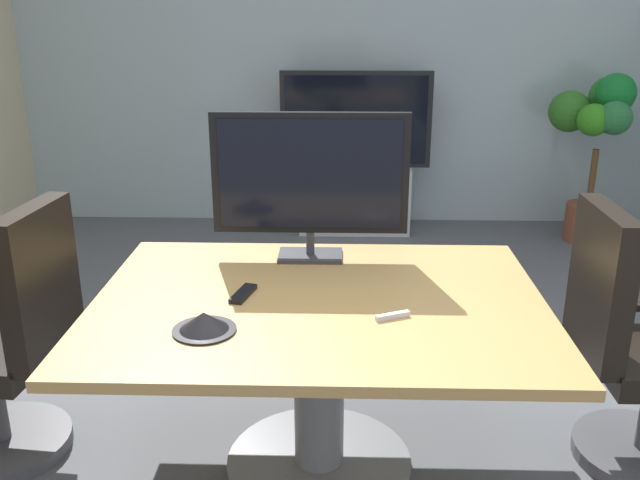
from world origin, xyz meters
The scene contains 11 objects.
ground_plane centered at (0.00, 0.00, 0.00)m, with size 7.71×7.71×0.00m, color #515459.
wall_back_glass_partition centered at (0.00, 3.35, 1.31)m, with size 5.43×0.10×2.62m, color #9EB2B7.
conference_table centered at (-0.07, -0.11, 0.55)m, with size 1.71×1.26×0.75m.
office_chair_left centered at (-1.33, -0.06, 0.46)m, with size 0.62×0.59×1.09m.
office_chair_right centered at (1.18, -0.03, 0.46)m, with size 0.60×0.57×1.09m.
tv_monitor centered at (-0.13, 0.34, 1.11)m, with size 0.84×0.18×0.64m.
wall_display_unit centered at (0.12, 3.00, 0.44)m, with size 1.20×0.36×1.31m.
potted_plant centered at (1.98, 2.85, 0.87)m, with size 0.65×0.63×1.31m.
conference_phone centered at (-0.46, -0.40, 0.78)m, with size 0.22×0.22×0.07m.
remote_control centered at (-0.37, -0.09, 0.76)m, with size 0.05×0.17×0.02m, color black.
whiteboard_marker centered at (0.19, -0.28, 0.76)m, with size 0.13×0.02×0.02m, color silver.
Camera 1 is at (0.00, -2.51, 1.82)m, focal length 38.76 mm.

